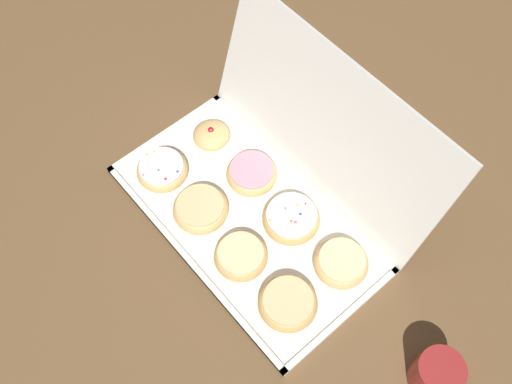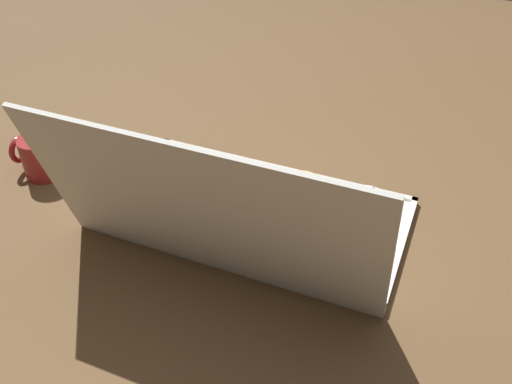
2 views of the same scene
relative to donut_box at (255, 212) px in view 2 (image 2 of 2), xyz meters
name	(u,v)px [view 2 (image 2 of 2)]	position (x,y,z in m)	size (l,w,h in m)	color
ground_plane	(255,214)	(0.00, 0.00, -0.01)	(3.00, 3.00, 0.00)	brown
donut_box	(255,212)	(0.00, 0.00, 0.00)	(0.57, 0.31, 0.01)	white
box_lid_open	(202,215)	(0.00, 0.20, 0.15)	(0.57, 0.32, 0.01)	white
sprinkle_donut_0	(365,207)	(-0.20, -0.07, 0.02)	(0.11, 0.11, 0.04)	#E5B770
glazed_ring_donut_1	(300,192)	(-0.07, -0.06, 0.02)	(0.12, 0.12, 0.04)	#E5B770
glazed_ring_donut_2	(239,176)	(0.06, -0.07, 0.02)	(0.11, 0.11, 0.03)	tan
glazed_ring_donut_3	(180,163)	(0.19, -0.06, 0.02)	(0.11, 0.11, 0.04)	tan
jelly_filled_donut_4	(346,252)	(-0.20, 0.07, 0.03)	(0.08, 0.08, 0.05)	#E5B770
pink_frosted_donut_5	(273,234)	(-0.07, 0.07, 0.02)	(0.11, 0.11, 0.04)	#E5B770
sprinkle_donut_6	(208,213)	(0.07, 0.06, 0.02)	(0.12, 0.12, 0.04)	tan
glazed_ring_donut_7	(143,199)	(0.20, 0.07, 0.02)	(0.11, 0.11, 0.04)	#E5B770
coffee_mug	(40,155)	(0.46, 0.05, 0.04)	(0.10, 0.08, 0.09)	maroon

